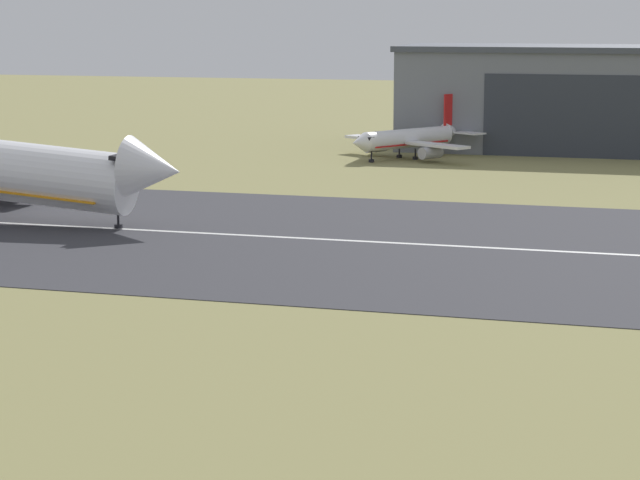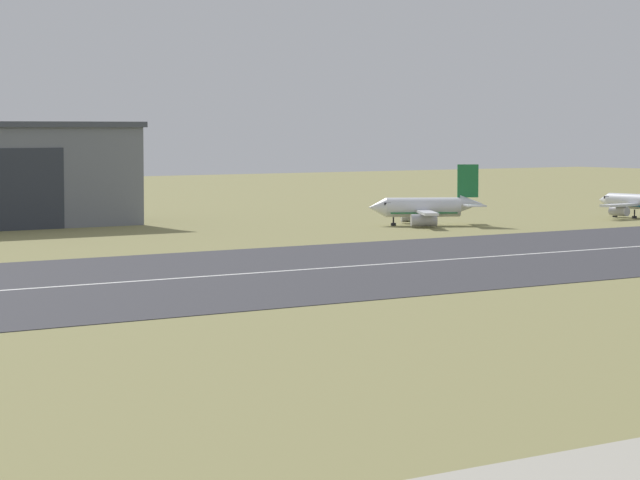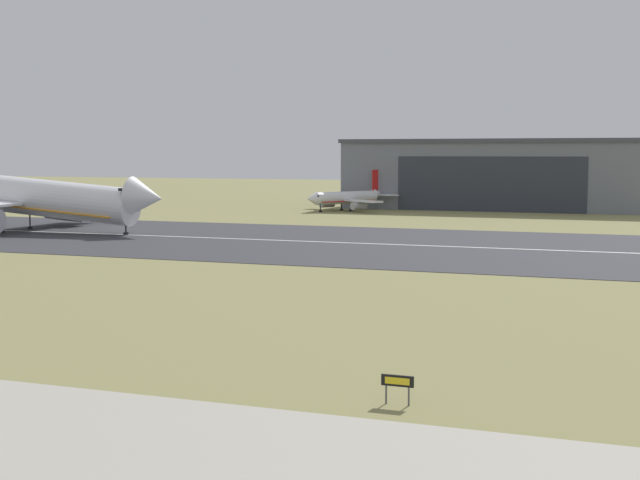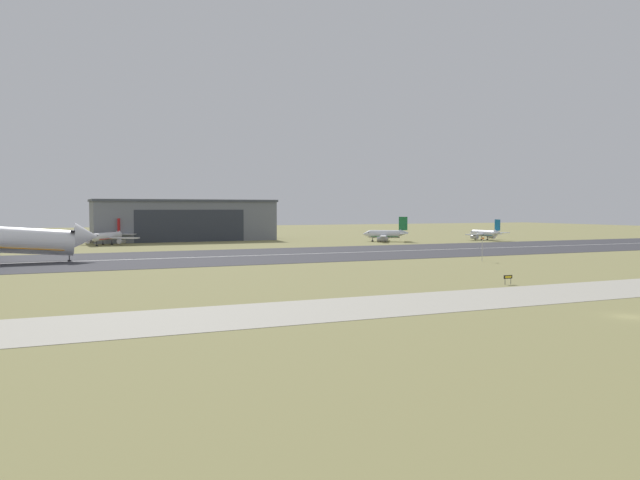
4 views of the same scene
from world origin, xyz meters
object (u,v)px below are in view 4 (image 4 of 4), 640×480
Objects in this scene: airplane_parked_west at (108,237)px; windsock_pole at (484,240)px; airplane_parked_centre at (485,233)px; runway_sign at (508,277)px; airplane_parked_east at (385,234)px.

windsock_pole is at bearing -54.03° from airplane_parked_west.
airplane_parked_centre is 10.34× the size of runway_sign.
airplane_parked_west is at bearing 109.21° from runway_sign.
airplane_parked_east reaches higher than airplane_parked_centre.
airplane_parked_west is 1.13× the size of airplane_parked_east.
runway_sign is at bearing -111.16° from airplane_parked_east.
airplane_parked_centre is at bearing 52.80° from runway_sign.
airplane_parked_east is 138.31m from runway_sign.
airplane_parked_west is 134.36m from windsock_pole.
runway_sign is at bearing -127.20° from airplane_parked_centre.
airplane_parked_east is at bearing 68.84° from runway_sign.
runway_sign is (-26.95, -40.37, -4.10)m from windsock_pole.
airplane_parked_centre reaches higher than runway_sign.
windsock_pole is 48.71m from runway_sign.
windsock_pole is at bearing 56.27° from runway_sign.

